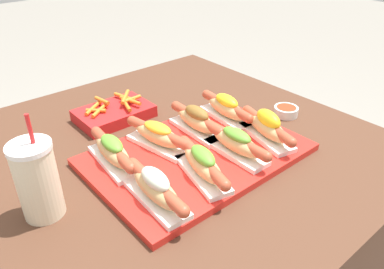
{
  "coord_description": "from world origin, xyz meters",
  "views": [
    {
      "loc": [
        -0.47,
        -0.69,
        1.25
      ],
      "look_at": [
        0.05,
        -0.08,
        0.77
      ],
      "focal_mm": 35.0,
      "sensor_mm": 36.0,
      "label": 1
    }
  ],
  "objects_px": {
    "hot_dog_7": "(226,108)",
    "sauce_bowl": "(286,111)",
    "hot_dog_6": "(197,120)",
    "hot_dog_4": "(113,151)",
    "drink_cup": "(37,180)",
    "serving_tray": "(197,154)",
    "hot_dog_1": "(203,164)",
    "hot_dog_5": "(158,135)",
    "fries_basket": "(114,113)",
    "hot_dog_3": "(267,127)",
    "hot_dog_2": "(236,143)",
    "hot_dog_0": "(156,188)"
  },
  "relations": [
    {
      "from": "hot_dog_4",
      "to": "fries_basket",
      "type": "distance_m",
      "value": 0.27
    },
    {
      "from": "hot_dog_5",
      "to": "hot_dog_3",
      "type": "bearing_deg",
      "value": -32.92
    },
    {
      "from": "hot_dog_0",
      "to": "hot_dog_2",
      "type": "bearing_deg",
      "value": 3.73
    },
    {
      "from": "hot_dog_0",
      "to": "hot_dog_7",
      "type": "distance_m",
      "value": 0.4
    },
    {
      "from": "sauce_bowl",
      "to": "hot_dog_5",
      "type": "bearing_deg",
      "value": 168.42
    },
    {
      "from": "serving_tray",
      "to": "hot_dog_6",
      "type": "distance_m",
      "value": 0.11
    },
    {
      "from": "hot_dog_3",
      "to": "hot_dog_4",
      "type": "distance_m",
      "value": 0.4
    },
    {
      "from": "hot_dog_2",
      "to": "hot_dog_7",
      "type": "distance_m",
      "value": 0.19
    },
    {
      "from": "hot_dog_5",
      "to": "hot_dog_6",
      "type": "bearing_deg",
      "value": -2.92
    },
    {
      "from": "hot_dog_2",
      "to": "sauce_bowl",
      "type": "xyz_separation_m",
      "value": [
        0.29,
        0.07,
        -0.04
      ]
    },
    {
      "from": "hot_dog_6",
      "to": "sauce_bowl",
      "type": "distance_m",
      "value": 0.3
    },
    {
      "from": "serving_tray",
      "to": "fries_basket",
      "type": "bearing_deg",
      "value": 99.24
    },
    {
      "from": "hot_dog_3",
      "to": "fries_basket",
      "type": "relative_size",
      "value": 0.99
    },
    {
      "from": "hot_dog_6",
      "to": "hot_dog_5",
      "type": "bearing_deg",
      "value": 177.08
    },
    {
      "from": "sauce_bowl",
      "to": "hot_dog_7",
      "type": "bearing_deg",
      "value": 155.68
    },
    {
      "from": "hot_dog_5",
      "to": "hot_dog_4",
      "type": "bearing_deg",
      "value": 176.32
    },
    {
      "from": "sauce_bowl",
      "to": "fries_basket",
      "type": "xyz_separation_m",
      "value": [
        -0.41,
        0.32,
        0.0
      ]
    },
    {
      "from": "hot_dog_1",
      "to": "hot_dog_6",
      "type": "distance_m",
      "value": 0.2
    },
    {
      "from": "hot_dog_5",
      "to": "hot_dog_7",
      "type": "distance_m",
      "value": 0.24
    },
    {
      "from": "hot_dog_2",
      "to": "fries_basket",
      "type": "bearing_deg",
      "value": 106.65
    },
    {
      "from": "hot_dog_4",
      "to": "hot_dog_3",
      "type": "bearing_deg",
      "value": -24.09
    },
    {
      "from": "hot_dog_7",
      "to": "hot_dog_2",
      "type": "bearing_deg",
      "value": -127.51
    },
    {
      "from": "hot_dog_1",
      "to": "hot_dog_5",
      "type": "distance_m",
      "value": 0.17
    },
    {
      "from": "hot_dog_0",
      "to": "sauce_bowl",
      "type": "relative_size",
      "value": 3.0
    },
    {
      "from": "hot_dog_4",
      "to": "drink_cup",
      "type": "xyz_separation_m",
      "value": [
        -0.19,
        -0.04,
        0.03
      ]
    },
    {
      "from": "serving_tray",
      "to": "sauce_bowl",
      "type": "distance_m",
      "value": 0.36
    },
    {
      "from": "drink_cup",
      "to": "sauce_bowl",
      "type": "bearing_deg",
      "value": -4.11
    },
    {
      "from": "hot_dog_5",
      "to": "drink_cup",
      "type": "xyz_separation_m",
      "value": [
        -0.31,
        -0.03,
        0.03
      ]
    },
    {
      "from": "hot_dog_5",
      "to": "hot_dog_6",
      "type": "height_order",
      "value": "hot_dog_6"
    },
    {
      "from": "hot_dog_0",
      "to": "hot_dog_3",
      "type": "bearing_deg",
      "value": 2.28
    },
    {
      "from": "hot_dog_0",
      "to": "fries_basket",
      "type": "relative_size",
      "value": 1.01
    },
    {
      "from": "hot_dog_6",
      "to": "hot_dog_3",
      "type": "bearing_deg",
      "value": -52.25
    },
    {
      "from": "hot_dog_7",
      "to": "sauce_bowl",
      "type": "distance_m",
      "value": 0.2
    },
    {
      "from": "hot_dog_2",
      "to": "sauce_bowl",
      "type": "height_order",
      "value": "hot_dog_2"
    },
    {
      "from": "hot_dog_4",
      "to": "hot_dog_6",
      "type": "height_order",
      "value": "hot_dog_6"
    },
    {
      "from": "hot_dog_2",
      "to": "serving_tray",
      "type": "bearing_deg",
      "value": 132.24
    },
    {
      "from": "fries_basket",
      "to": "hot_dog_0",
      "type": "bearing_deg",
      "value": -108.62
    },
    {
      "from": "hot_dog_6",
      "to": "hot_dog_7",
      "type": "distance_m",
      "value": 0.11
    },
    {
      "from": "hot_dog_2",
      "to": "sauce_bowl",
      "type": "bearing_deg",
      "value": 13.1
    },
    {
      "from": "hot_dog_2",
      "to": "fries_basket",
      "type": "relative_size",
      "value": 1.01
    },
    {
      "from": "hot_dog_3",
      "to": "hot_dog_5",
      "type": "xyz_separation_m",
      "value": [
        -0.24,
        0.15,
        -0.0
      ]
    },
    {
      "from": "hot_dog_2",
      "to": "hot_dog_3",
      "type": "height_order",
      "value": "hot_dog_3"
    },
    {
      "from": "fries_basket",
      "to": "serving_tray",
      "type": "bearing_deg",
      "value": -80.76
    },
    {
      "from": "hot_dog_1",
      "to": "sauce_bowl",
      "type": "xyz_separation_m",
      "value": [
        0.41,
        0.08,
        -0.04
      ]
    },
    {
      "from": "hot_dog_2",
      "to": "hot_dog_5",
      "type": "relative_size",
      "value": 1.01
    },
    {
      "from": "hot_dog_5",
      "to": "hot_dog_6",
      "type": "relative_size",
      "value": 0.99
    },
    {
      "from": "drink_cup",
      "to": "hot_dog_4",
      "type": "bearing_deg",
      "value": 12.36
    },
    {
      "from": "drink_cup",
      "to": "fries_basket",
      "type": "relative_size",
      "value": 1.05
    },
    {
      "from": "hot_dog_5",
      "to": "drink_cup",
      "type": "relative_size",
      "value": 0.95
    },
    {
      "from": "hot_dog_4",
      "to": "hot_dog_7",
      "type": "xyz_separation_m",
      "value": [
        0.36,
        -0.01,
        0.0
      ]
    }
  ]
}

